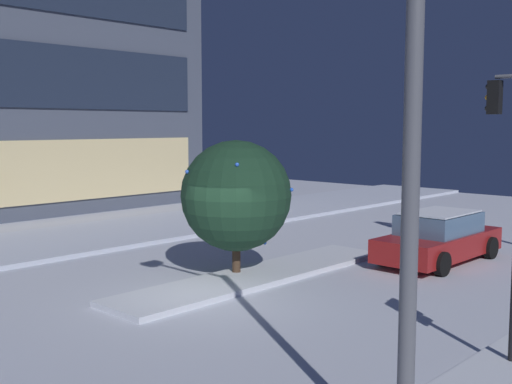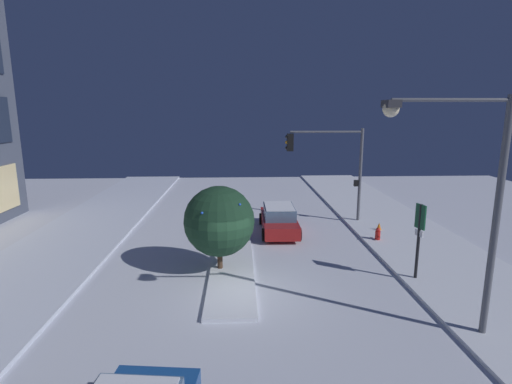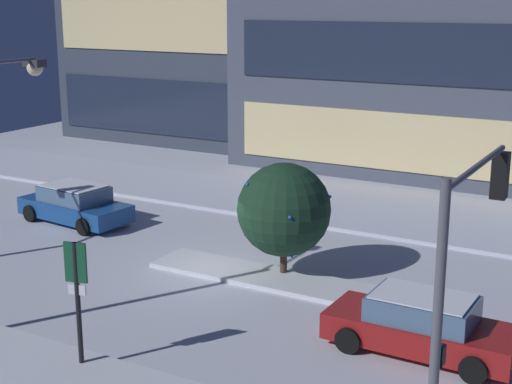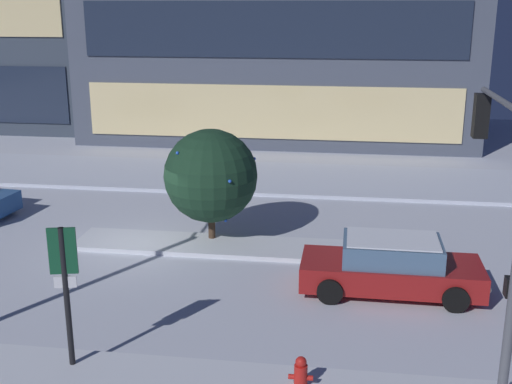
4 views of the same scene
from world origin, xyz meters
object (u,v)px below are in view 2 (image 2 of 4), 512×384
Objects in this scene: street_lamp_arched at (464,182)px; fire_hydrant at (378,235)px; traffic_light_corner_near_right at (331,158)px; decorated_tree_median at (219,221)px; car_near at (279,219)px; parking_info_sign at (419,232)px; construction_cone at (379,227)px.

fire_hydrant is (8.59, -0.90, -4.29)m from street_lamp_arched.
traffic_light_corner_near_right is 9.57m from decorated_tree_median.
street_lamp_arched is at bearing 93.73° from traffic_light_corner_near_right.
car_near is at bearing -29.29° from decorated_tree_median.
street_lamp_arched is 2.26× the size of parking_info_sign.
decorated_tree_median is at bearing -22.52° from parking_info_sign.
fire_hydrant is (-3.71, -1.70, -3.52)m from traffic_light_corner_near_right.
fire_hydrant is at bearing -66.74° from decorated_tree_median.
parking_info_sign is 7.86m from decorated_tree_median.
decorated_tree_median is at bearing -34.79° from street_lamp_arched.
street_lamp_arched is (-12.30, -0.80, 0.76)m from traffic_light_corner_near_right.
traffic_light_corner_near_right reaches higher than car_near.
decorated_tree_median reaches higher than car_near.
fire_hydrant is 0.21× the size of decorated_tree_median.
car_near is 11.96m from street_lamp_arched.
construction_cone is (-0.32, -5.54, -0.44)m from car_near.
parking_info_sign is at bearing 100.50° from traffic_light_corner_near_right.
car_near is 8.63× the size of construction_cone.
decorated_tree_median is (-5.37, 3.01, 1.45)m from car_near.
traffic_light_corner_near_right is 4.78m from construction_cone.
construction_cone is at bearing -21.75° from fire_hydrant.
car_near reaches higher than fire_hydrant.
parking_info_sign is (-6.69, -4.73, 1.28)m from car_near.
street_lamp_arched reaches higher than traffic_light_corner_near_right.
decorated_tree_median is 6.58× the size of construction_cone.
traffic_light_corner_near_right is at bearing 49.22° from construction_cone.
car_near is 0.68× the size of street_lamp_arched.
traffic_light_corner_near_right is at bearing -84.40° from street_lamp_arched.
parking_info_sign is 6.65m from construction_cone.
street_lamp_arched reaches higher than fire_hydrant.
parking_info_sign is at bearing -99.19° from street_lamp_arched.
traffic_light_corner_near_right is at bearing -60.95° from car_near.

